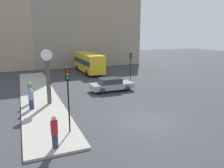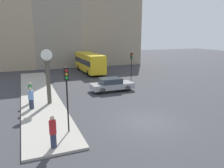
{
  "view_description": "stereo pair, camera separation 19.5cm",
  "coord_description": "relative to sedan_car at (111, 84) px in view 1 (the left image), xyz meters",
  "views": [
    {
      "loc": [
        -7.69,
        -12.01,
        5.94
      ],
      "look_at": [
        -0.3,
        5.54,
        1.56
      ],
      "focal_mm": 35.0,
      "sensor_mm": 36.0,
      "label": 1
    },
    {
      "loc": [
        -7.51,
        -12.08,
        5.94
      ],
      "look_at": [
        -0.3,
        5.54,
        1.56
      ],
      "focal_mm": 35.0,
      "sensor_mm": 36.0,
      "label": 2
    }
  ],
  "objects": [
    {
      "name": "pedestrian_green_hoodie",
      "position": [
        -8.13,
        -1.53,
        0.35
      ],
      "size": [
        0.36,
        0.36,
        1.83
      ],
      "color": "#2D334C",
      "rests_on": "sidewalk_corner"
    },
    {
      "name": "sedan_car",
      "position": [
        0.0,
        0.0,
        0.0
      ],
      "size": [
        4.53,
        1.82,
        1.4
      ],
      "color": "#9E9EA3",
      "rests_on": "ground_plane"
    },
    {
      "name": "street_clock",
      "position": [
        -6.67,
        -2.24,
        1.71
      ],
      "size": [
        1.02,
        0.44,
        4.64
      ],
      "color": "#4C473D",
      "rests_on": "sidewalk_corner"
    },
    {
      "name": "traffic_light_far",
      "position": [
        4.74,
        4.7,
        1.84
      ],
      "size": [
        0.26,
        0.24,
        3.54
      ],
      "color": "black",
      "rests_on": "ground_plane"
    },
    {
      "name": "pedestrian_blue_stripe",
      "position": [
        -8.16,
        -3.17,
        0.28
      ],
      "size": [
        0.42,
        0.42,
        1.72
      ],
      "color": "#2D334C",
      "rests_on": "sidewalk_corner"
    },
    {
      "name": "traffic_light_near",
      "position": [
        -6.27,
        -8.47,
        2.25
      ],
      "size": [
        0.26,
        0.24,
        3.95
      ],
      "color": "black",
      "rests_on": "sidewalk_corner"
    },
    {
      "name": "bus_distant",
      "position": [
        1.07,
        11.84,
        0.98
      ],
      "size": [
        2.37,
        9.06,
        2.97
      ],
      "color": "gold",
      "rests_on": "ground_plane"
    },
    {
      "name": "sidewalk_corner",
      "position": [
        -7.31,
        1.56,
        -0.64
      ],
      "size": [
        3.32,
        24.65,
        0.14
      ],
      "primitive_type": "cube",
      "color": "#A39E93",
      "rests_on": "ground_plane"
    },
    {
      "name": "building_row",
      "position": [
        -1.58,
        20.06,
        6.96
      ],
      "size": [
        28.85,
        5.0,
        18.85
      ],
      "color": "tan",
      "rests_on": "ground_plane"
    },
    {
      "name": "pedestrian_red_top",
      "position": [
        -7.38,
        -10.07,
        0.3
      ],
      "size": [
        0.36,
        0.36,
        1.74
      ],
      "color": "#2D334C",
      "rests_on": "sidewalk_corner"
    },
    {
      "name": "ground_plane",
      "position": [
        -0.98,
        -8.77,
        -0.71
      ],
      "size": [
        120.0,
        120.0,
        0.0
      ],
      "primitive_type": "plane",
      "color": "#38383D"
    }
  ]
}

